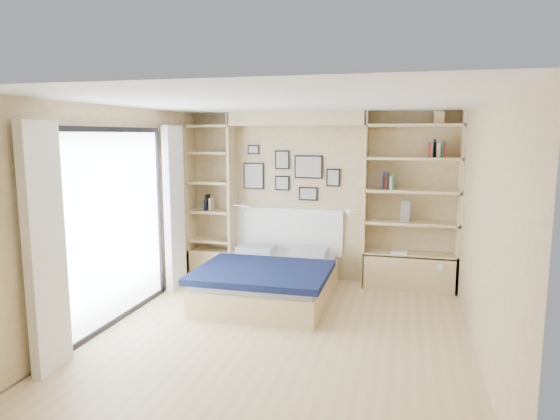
# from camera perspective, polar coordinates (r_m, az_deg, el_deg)

# --- Properties ---
(ground) EXTENTS (4.50, 4.50, 0.00)m
(ground) POSITION_cam_1_polar(r_m,az_deg,el_deg) (5.63, 0.20, -14.11)
(ground) COLOR #D7B687
(ground) RESTS_ON ground
(room_shell) EXTENTS (4.50, 4.50, 4.50)m
(room_shell) POSITION_cam_1_polar(r_m,az_deg,el_deg) (6.85, 0.17, -0.60)
(room_shell) COLOR #CCB382
(room_shell) RESTS_ON ground
(bed) EXTENTS (1.66, 2.12, 1.07)m
(bed) POSITION_cam_1_polar(r_m,az_deg,el_deg) (6.70, -1.15, -7.92)
(bed) COLOR #D1B77E
(bed) RESTS_ON ground
(photo_gallery) EXTENTS (1.48, 0.02, 0.82)m
(photo_gallery) POSITION_cam_1_polar(r_m,az_deg,el_deg) (7.48, 0.99, 4.25)
(photo_gallery) COLOR black
(photo_gallery) RESTS_ON ground
(reading_lamps) EXTENTS (1.92, 0.12, 0.15)m
(reading_lamps) POSITION_cam_1_polar(r_m,az_deg,el_deg) (7.29, 1.74, 0.14)
(reading_lamps) COLOR silver
(reading_lamps) RESTS_ON ground
(shelf_decor) EXTENTS (3.49, 0.23, 2.03)m
(shelf_decor) POSITION_cam_1_polar(r_m,az_deg,el_deg) (7.12, 12.83, 4.55)
(shelf_decor) COLOR #A51E1E
(shelf_decor) RESTS_ON ground
(deck) EXTENTS (3.20, 4.00, 0.05)m
(deck) POSITION_cam_1_polar(r_m,az_deg,el_deg) (7.33, -28.71, -9.73)
(deck) COLOR brown
(deck) RESTS_ON ground
(deck_chair) EXTENTS (0.51, 0.86, 0.86)m
(deck_chair) POSITION_cam_1_polar(r_m,az_deg,el_deg) (7.79, -22.81, -5.15)
(deck_chair) COLOR tan
(deck_chair) RESTS_ON ground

